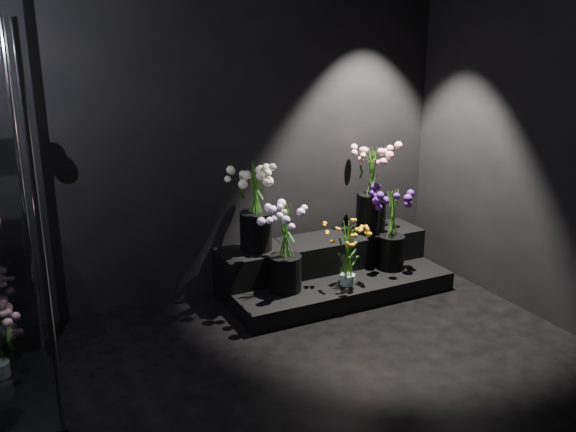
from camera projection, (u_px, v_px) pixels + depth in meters
floor at (344, 423)px, 3.56m from camera, size 4.00×4.00×0.00m
wall_back at (211, 121)px, 4.85m from camera, size 4.00×0.00×4.00m
display_riser at (329, 269)px, 5.28m from camera, size 1.80×0.80×0.40m
bouquet_orange_bells at (348, 253)px, 4.94m from camera, size 0.31×0.31×0.51m
bouquet_lilac at (285, 244)px, 4.81m from camera, size 0.35×0.35×0.67m
bouquet_purple at (392, 224)px, 5.24m from camera, size 0.38×0.38×0.66m
bouquet_cream_roses at (255, 200)px, 4.94m from camera, size 0.45×0.45×0.70m
bouquet_pink_roses at (372, 184)px, 5.35m from camera, size 0.39×0.39×0.74m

